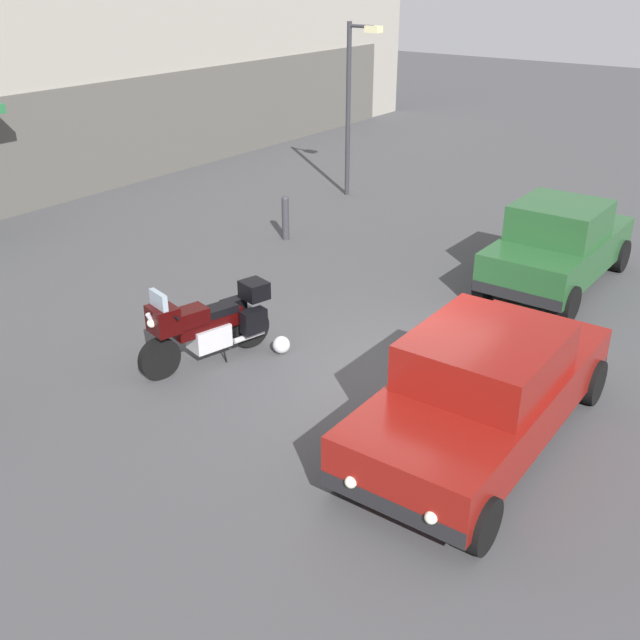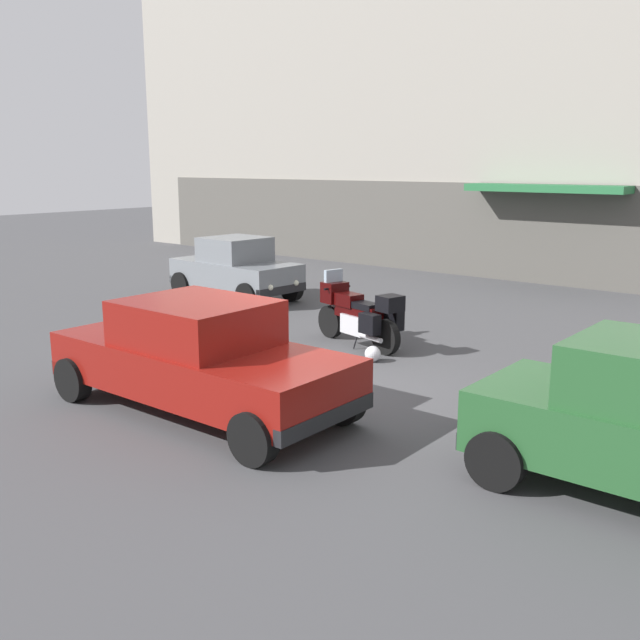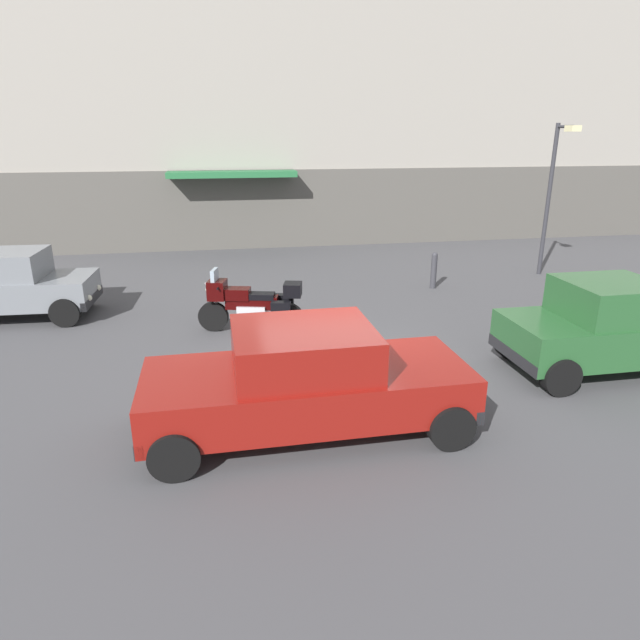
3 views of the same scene
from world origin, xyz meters
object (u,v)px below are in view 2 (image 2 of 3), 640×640
at_px(helmet, 373,354).
at_px(car_compact_side, 235,269).
at_px(motorcycle, 359,314).
at_px(car_sedan_far, 199,357).

bearing_deg(helmet, car_compact_side, 156.74).
height_order(motorcycle, car_sedan_far, car_sedan_far).
height_order(motorcycle, helmet, motorcycle).
bearing_deg(car_sedan_far, car_compact_side, -47.97).
distance_m(motorcycle, car_sedan_far, 4.33).
bearing_deg(helmet, car_sedan_far, -95.99).
relative_size(helmet, car_compact_side, 0.08).
distance_m(helmet, car_compact_side, 6.66).
relative_size(motorcycle, car_sedan_far, 0.48).
bearing_deg(car_compact_side, motorcycle, -17.20).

